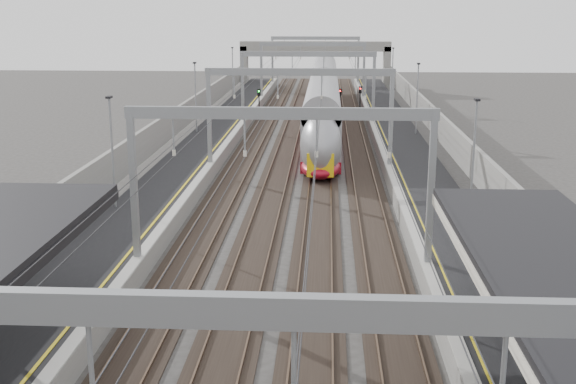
# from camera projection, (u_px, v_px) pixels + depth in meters

# --- Properties ---
(platform_left) EXTENTS (4.00, 120.00, 1.00)m
(platform_left) POSITION_uv_depth(u_px,v_px,m) (194.00, 160.00, 54.05)
(platform_left) COLOR black
(platform_left) RESTS_ON ground
(platform_right) EXTENTS (4.00, 120.00, 1.00)m
(platform_right) POSITION_uv_depth(u_px,v_px,m) (409.00, 163.00, 53.20)
(platform_right) COLOR black
(platform_right) RESTS_ON ground
(tracks) EXTENTS (11.40, 140.00, 0.20)m
(tracks) POSITION_uv_depth(u_px,v_px,m) (301.00, 167.00, 53.74)
(tracks) COLOR black
(tracks) RESTS_ON ground
(overhead_line) EXTENTS (13.00, 140.00, 6.60)m
(overhead_line) POSITION_uv_depth(u_px,v_px,m) (304.00, 77.00, 58.63)
(overhead_line) COLOR gray
(overhead_line) RESTS_ON platform_left
(overbridge) EXTENTS (22.00, 2.20, 6.90)m
(overbridge) POSITION_uv_depth(u_px,v_px,m) (315.00, 52.00, 105.66)
(overbridge) COLOR gray
(overbridge) RESTS_ON ground
(wall_left) EXTENTS (0.30, 120.00, 3.20)m
(wall_left) POSITION_uv_depth(u_px,v_px,m) (152.00, 145.00, 53.95)
(wall_left) COLOR gray
(wall_left) RESTS_ON ground
(wall_right) EXTENTS (0.30, 120.00, 3.20)m
(wall_right) POSITION_uv_depth(u_px,v_px,m) (454.00, 148.00, 52.76)
(wall_right) COLOR gray
(wall_right) RESTS_ON ground
(train) EXTENTS (2.89, 52.68, 4.56)m
(train) POSITION_uv_depth(u_px,v_px,m) (323.00, 105.00, 71.62)
(train) COLOR maroon
(train) RESTS_ON ground
(signal_green) EXTENTS (0.32, 0.32, 3.48)m
(signal_green) POSITION_uv_depth(u_px,v_px,m) (259.00, 99.00, 74.83)
(signal_green) COLOR black
(signal_green) RESTS_ON ground
(signal_red_near) EXTENTS (0.32, 0.32, 3.48)m
(signal_red_near) POSITION_uv_depth(u_px,v_px,m) (340.00, 99.00, 75.06)
(signal_red_near) COLOR black
(signal_red_near) RESTS_ON ground
(signal_red_far) EXTENTS (0.32, 0.32, 3.48)m
(signal_red_far) POSITION_uv_depth(u_px,v_px,m) (360.00, 96.00, 77.25)
(signal_red_far) COLOR black
(signal_red_far) RESTS_ON ground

